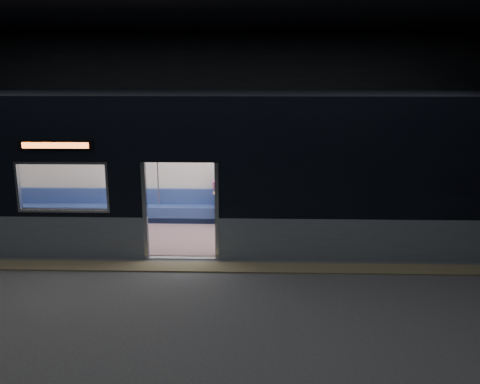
{
  "coord_description": "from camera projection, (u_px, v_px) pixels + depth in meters",
  "views": [
    {
      "loc": [
        1.5,
        -8.9,
        3.84
      ],
      "look_at": [
        1.17,
        2.3,
        1.14
      ],
      "focal_mm": 38.0,
      "sensor_mm": 36.0,
      "label": 1
    }
  ],
  "objects": [
    {
      "name": "metro_car",
      "position": [
        189.0,
        159.0,
        11.63
      ],
      "size": [
        18.0,
        3.04,
        3.35
      ],
      "color": "gray",
      "rests_on": "station_floor"
    },
    {
      "name": "transit_map",
      "position": [
        386.0,
        166.0,
        12.86
      ],
      "size": [
        0.99,
        0.03,
        0.64
      ],
      "primitive_type": "cube",
      "color": "white",
      "rests_on": "metro_car"
    },
    {
      "name": "station_envelope",
      "position": [
        168.0,
        81.0,
        8.74
      ],
      "size": [
        24.0,
        14.0,
        5.0
      ],
      "color": "black",
      "rests_on": "station_floor"
    },
    {
      "name": "station_floor",
      "position": [
        174.0,
        279.0,
        9.6
      ],
      "size": [
        24.0,
        14.0,
        0.01
      ],
      "primitive_type": "cube",
      "color": "#47494C",
      "rests_on": "ground"
    },
    {
      "name": "tactile_strip",
      "position": [
        179.0,
        267.0,
        10.13
      ],
      "size": [
        22.8,
        0.5,
        0.03
      ],
      "primitive_type": "cube",
      "color": "#8C7F59",
      "rests_on": "station_floor"
    },
    {
      "name": "handbag",
      "position": [
        222.0,
        200.0,
        12.63
      ],
      "size": [
        0.29,
        0.26,
        0.14
      ],
      "primitive_type": "cube",
      "rotation": [
        0.0,
        0.0,
        -0.1
      ],
      "color": "black",
      "rests_on": "passenger"
    },
    {
      "name": "passenger",
      "position": [
        223.0,
        193.0,
        12.83
      ],
      "size": [
        0.46,
        0.74,
        1.41
      ],
      "rotation": [
        0.0,
        0.0,
        -0.2
      ],
      "color": "black",
      "rests_on": "metro_car"
    }
  ]
}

